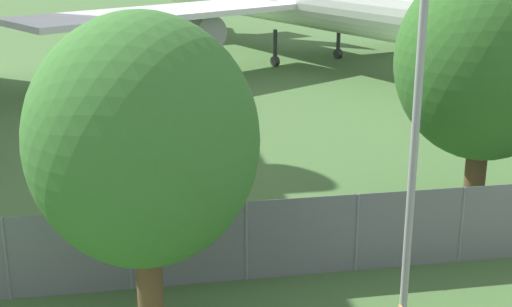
# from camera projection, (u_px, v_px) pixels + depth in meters

# --- Properties ---
(perimeter_fence) EXTENTS (56.07, 0.07, 1.88)m
(perimeter_fence) POSITION_uv_depth(u_px,v_px,m) (357.00, 233.00, 16.18)
(perimeter_fence) COLOR slate
(perimeter_fence) RESTS_ON ground
(tree_near_hangar) EXTENTS (4.12, 4.12, 6.27)m
(tree_near_hangar) POSITION_uv_depth(u_px,v_px,m) (143.00, 142.00, 12.46)
(tree_near_hangar) COLOR brown
(tree_near_hangar) RESTS_ON ground
(tree_left_of_cabin) EXTENTS (4.75, 4.75, 6.88)m
(tree_left_of_cabin) POSITION_uv_depth(u_px,v_px,m) (486.00, 62.00, 18.46)
(tree_left_of_cabin) COLOR #4C3823
(tree_left_of_cabin) RESTS_ON ground
(light_mast) EXTENTS (0.44, 0.44, 9.26)m
(light_mast) POSITION_uv_depth(u_px,v_px,m) (422.00, 43.00, 13.09)
(light_mast) COLOR #99999E
(light_mast) RESTS_ON ground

